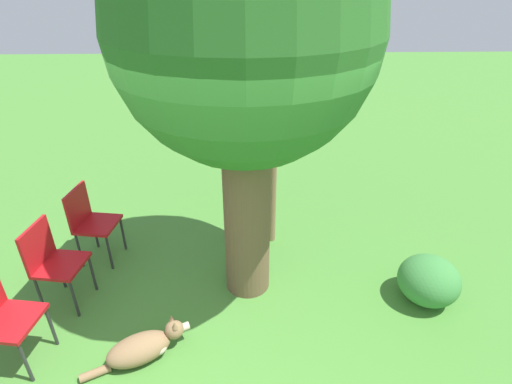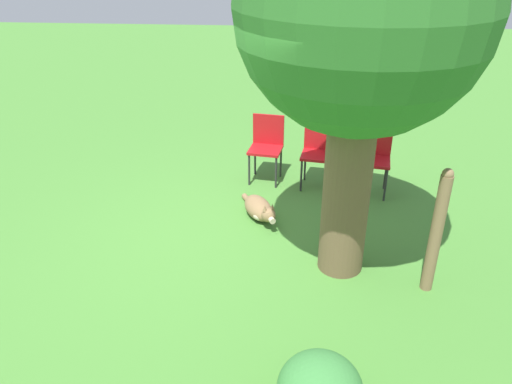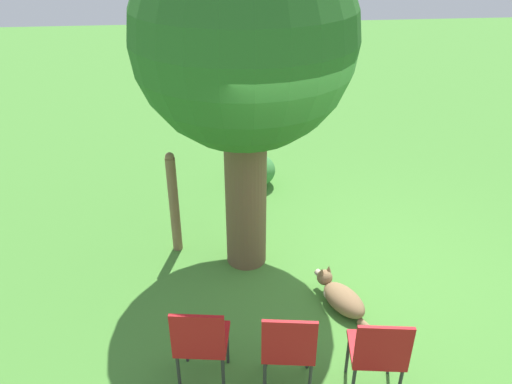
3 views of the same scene
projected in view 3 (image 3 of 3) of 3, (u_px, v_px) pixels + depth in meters
ground_plane at (337, 268)px, 5.89m from camera, size 30.00×30.00×0.00m
oak_tree at (244, 44)px, 4.79m from camera, size 2.21×2.21×3.73m
dog at (341, 297)px, 5.26m from camera, size 0.91×0.52×0.34m
fence_post at (174, 202)px, 5.91m from camera, size 0.12×0.12×1.31m
red_chair_0 at (378, 351)px, 4.06m from camera, size 0.48×0.50×0.92m
red_chair_1 at (288, 346)px, 4.12m from camera, size 0.48×0.50×0.92m
red_chair_2 at (201, 340)px, 4.17m from camera, size 0.48×0.50×0.92m
low_shrub at (255, 170)px, 7.57m from camera, size 0.62×0.62×0.50m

